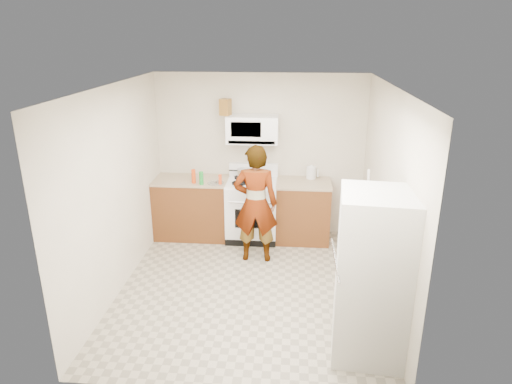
# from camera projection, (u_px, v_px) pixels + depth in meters

# --- Properties ---
(floor) EXTENTS (3.60, 3.60, 0.00)m
(floor) POSITION_uv_depth(u_px,v_px,m) (249.00, 287.00, 5.79)
(floor) COLOR gray
(floor) RESTS_ON ground
(back_wall) EXTENTS (3.20, 0.02, 2.50)m
(back_wall) POSITION_uv_depth(u_px,v_px,m) (260.00, 156.00, 7.06)
(back_wall) COLOR beige
(back_wall) RESTS_ON floor
(right_wall) EXTENTS (0.02, 3.60, 2.50)m
(right_wall) POSITION_uv_depth(u_px,v_px,m) (386.00, 198.00, 5.25)
(right_wall) COLOR beige
(right_wall) RESTS_ON floor
(cabinet_left) EXTENTS (1.12, 0.62, 0.90)m
(cabinet_left) POSITION_uv_depth(u_px,v_px,m) (192.00, 209.00, 7.12)
(cabinet_left) COLOR brown
(cabinet_left) RESTS_ON floor
(counter_left) EXTENTS (1.14, 0.64, 0.03)m
(counter_left) POSITION_uv_depth(u_px,v_px,m) (191.00, 180.00, 6.97)
(counter_left) COLOR tan
(counter_left) RESTS_ON cabinet_left
(cabinet_right) EXTENTS (0.80, 0.62, 0.90)m
(cabinet_right) POSITION_uv_depth(u_px,v_px,m) (303.00, 212.00, 6.99)
(cabinet_right) COLOR brown
(cabinet_right) RESTS_ON floor
(counter_right) EXTENTS (0.82, 0.64, 0.03)m
(counter_right) POSITION_uv_depth(u_px,v_px,m) (304.00, 183.00, 6.83)
(counter_right) COLOR tan
(counter_right) RESTS_ON cabinet_right
(gas_range) EXTENTS (0.76, 0.65, 1.13)m
(gas_range) POSITION_uv_depth(u_px,v_px,m) (252.00, 209.00, 7.03)
(gas_range) COLOR white
(gas_range) RESTS_ON floor
(microwave) EXTENTS (0.76, 0.38, 0.40)m
(microwave) POSITION_uv_depth(u_px,v_px,m) (253.00, 129.00, 6.74)
(microwave) COLOR white
(microwave) RESTS_ON back_wall
(person) EXTENTS (0.62, 0.41, 1.67)m
(person) POSITION_uv_depth(u_px,v_px,m) (256.00, 204.00, 6.24)
(person) COLOR tan
(person) RESTS_ON floor
(fridge) EXTENTS (0.76, 0.76, 1.70)m
(fridge) POSITION_uv_depth(u_px,v_px,m) (373.00, 277.00, 4.36)
(fridge) COLOR silver
(fridge) RESTS_ON floor
(kettle) EXTENTS (0.18, 0.18, 0.18)m
(kettle) POSITION_uv_depth(u_px,v_px,m) (311.00, 173.00, 6.97)
(kettle) COLOR silver
(kettle) RESTS_ON counter_right
(jug) EXTENTS (0.18, 0.18, 0.24)m
(jug) POSITION_uv_depth(u_px,v_px,m) (225.00, 107.00, 6.67)
(jug) COLOR brown
(jug) RESTS_ON microwave
(saucepan) EXTENTS (0.23, 0.23, 0.12)m
(saucepan) POSITION_uv_depth(u_px,v_px,m) (244.00, 173.00, 6.99)
(saucepan) COLOR #B4B4B8
(saucepan) RESTS_ON gas_range
(tray) EXTENTS (0.27, 0.20, 0.05)m
(tray) POSITION_uv_depth(u_px,v_px,m) (261.00, 182.00, 6.74)
(tray) COLOR silver
(tray) RESTS_ON gas_range
(bottle_spray) EXTENTS (0.08, 0.08, 0.21)m
(bottle_spray) POSITION_uv_depth(u_px,v_px,m) (194.00, 176.00, 6.75)
(bottle_spray) COLOR #D03E0F
(bottle_spray) RESTS_ON counter_left
(bottle_hot_sauce) EXTENTS (0.05, 0.05, 0.15)m
(bottle_hot_sauce) POSITION_uv_depth(u_px,v_px,m) (220.00, 180.00, 6.70)
(bottle_hot_sauce) COLOR red
(bottle_hot_sauce) RESTS_ON counter_left
(bottle_green_cap) EXTENTS (0.06, 0.06, 0.20)m
(bottle_green_cap) POSITION_uv_depth(u_px,v_px,m) (201.00, 178.00, 6.68)
(bottle_green_cap) COLOR #177F28
(bottle_green_cap) RESTS_ON counter_left
(pot_lid) EXTENTS (0.28, 0.28, 0.01)m
(pot_lid) POSITION_uv_depth(u_px,v_px,m) (216.00, 183.00, 6.76)
(pot_lid) COLOR silver
(pot_lid) RESTS_ON counter_left
(broom) EXTENTS (0.17, 0.29, 1.43)m
(broom) POSITION_uv_depth(u_px,v_px,m) (368.00, 218.00, 6.05)
(broom) COLOR white
(broom) RESTS_ON floor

